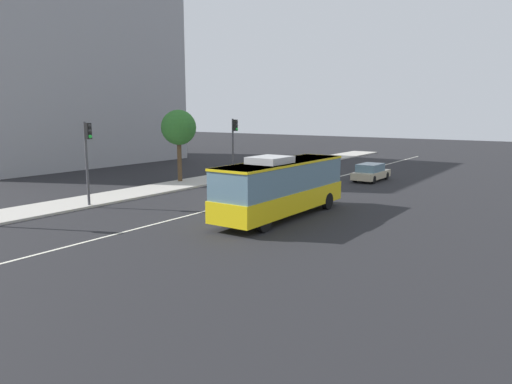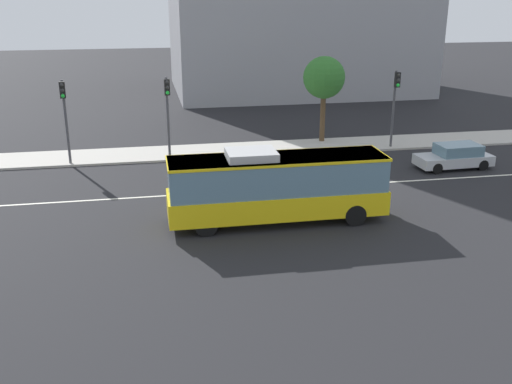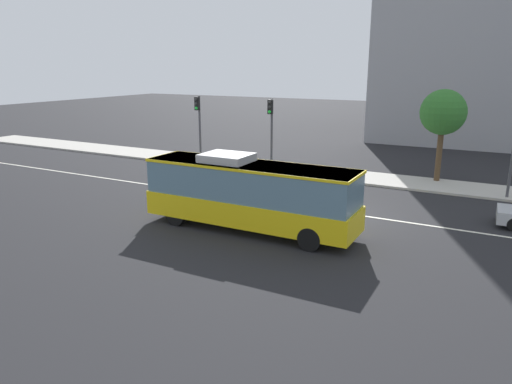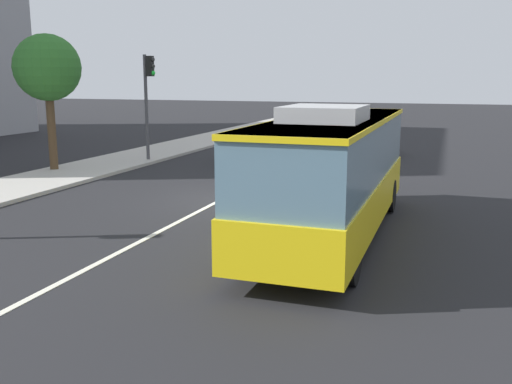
{
  "view_description": "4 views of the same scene",
  "coord_description": "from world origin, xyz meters",
  "px_view_note": "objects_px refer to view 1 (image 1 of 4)",
  "views": [
    {
      "loc": [
        -25.3,
        -18.1,
        5.78
      ],
      "look_at": [
        -3.41,
        -2.86,
        1.27
      ],
      "focal_mm": 33.34,
      "sensor_mm": 36.0,
      "label": 1
    },
    {
      "loc": [
        -8.87,
        -29.27,
        10.31
      ],
      "look_at": [
        -4.18,
        -4.09,
        1.36
      ],
      "focal_mm": 41.26,
      "sensor_mm": 36.0,
      "label": 2
    },
    {
      "loc": [
        6.8,
        -22.77,
        7.36
      ],
      "look_at": [
        -3.54,
        -3.4,
        1.51
      ],
      "focal_mm": 33.44,
      "sensor_mm": 36.0,
      "label": 3
    },
    {
      "loc": [
        -17.63,
        -7.38,
        4.09
      ],
      "look_at": [
        -4.45,
        -2.8,
        1.3
      ],
      "focal_mm": 40.02,
      "sensor_mm": 36.0,
      "label": 4
    }
  ],
  "objects_px": {
    "sedan_beige": "(371,172)",
    "traffic_light_mid_block": "(234,138)",
    "transit_bus": "(282,185)",
    "street_tree_kerbside_left": "(179,128)",
    "sedan_silver": "(294,173)",
    "traffic_light_near_corner": "(88,149)"
  },
  "relations": [
    {
      "from": "traffic_light_mid_block",
      "to": "transit_bus",
      "type": "bearing_deg",
      "value": -42.51
    },
    {
      "from": "traffic_light_near_corner",
      "to": "traffic_light_mid_block",
      "type": "height_order",
      "value": "same"
    },
    {
      "from": "transit_bus",
      "to": "traffic_light_mid_block",
      "type": "distance_m",
      "value": 15.41
    },
    {
      "from": "traffic_light_mid_block",
      "to": "street_tree_kerbside_left",
      "type": "xyz_separation_m",
      "value": [
        -4.12,
        2.51,
        0.92
      ]
    },
    {
      "from": "traffic_light_mid_block",
      "to": "street_tree_kerbside_left",
      "type": "distance_m",
      "value": 4.91
    },
    {
      "from": "sedan_beige",
      "to": "traffic_light_mid_block",
      "type": "bearing_deg",
      "value": 120.95
    },
    {
      "from": "traffic_light_near_corner",
      "to": "street_tree_kerbside_left",
      "type": "bearing_deg",
      "value": 99.83
    },
    {
      "from": "traffic_light_near_corner",
      "to": "traffic_light_mid_block",
      "type": "xyz_separation_m",
      "value": [
        14.78,
        0.23,
        0.0
      ]
    },
    {
      "from": "transit_bus",
      "to": "traffic_light_near_corner",
      "type": "distance_m",
      "value": 11.97
    },
    {
      "from": "traffic_light_near_corner",
      "to": "transit_bus",
      "type": "bearing_deg",
      "value": 17.09
    },
    {
      "from": "traffic_light_mid_block",
      "to": "street_tree_kerbside_left",
      "type": "height_order",
      "value": "street_tree_kerbside_left"
    },
    {
      "from": "sedan_beige",
      "to": "traffic_light_mid_block",
      "type": "distance_m",
      "value": 11.97
    },
    {
      "from": "transit_bus",
      "to": "sedan_silver",
      "type": "height_order",
      "value": "transit_bus"
    },
    {
      "from": "street_tree_kerbside_left",
      "to": "sedan_beige",
      "type": "bearing_deg",
      "value": -51.34
    },
    {
      "from": "sedan_silver",
      "to": "traffic_light_mid_block",
      "type": "bearing_deg",
      "value": -70.51
    },
    {
      "from": "traffic_light_near_corner",
      "to": "traffic_light_mid_block",
      "type": "distance_m",
      "value": 14.78
    },
    {
      "from": "sedan_beige",
      "to": "traffic_light_mid_block",
      "type": "xyz_separation_m",
      "value": [
        -5.91,
        10.02,
        2.84
      ]
    },
    {
      "from": "transit_bus",
      "to": "sedan_beige",
      "type": "distance_m",
      "value": 16.38
    },
    {
      "from": "sedan_silver",
      "to": "street_tree_kerbside_left",
      "type": "xyz_separation_m",
      "value": [
        -6.07,
        7.36,
        3.76
      ]
    },
    {
      "from": "sedan_silver",
      "to": "traffic_light_near_corner",
      "type": "height_order",
      "value": "traffic_light_near_corner"
    },
    {
      "from": "sedan_beige",
      "to": "traffic_light_near_corner",
      "type": "distance_m",
      "value": 23.06
    },
    {
      "from": "sedan_silver",
      "to": "street_tree_kerbside_left",
      "type": "relative_size",
      "value": 0.77
    }
  ]
}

